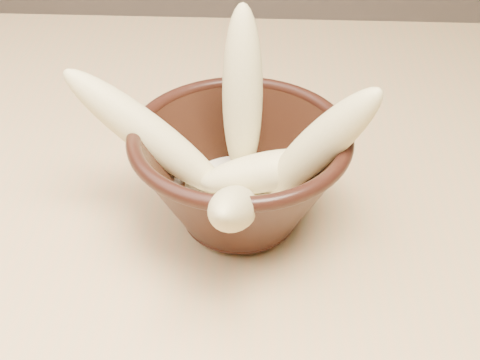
# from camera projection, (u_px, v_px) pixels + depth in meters

# --- Properties ---
(table) EXTENTS (1.20, 0.80, 0.75)m
(table) POSITION_uv_depth(u_px,v_px,m) (47.00, 268.00, 0.64)
(table) COLOR tan
(table) RESTS_ON ground
(bowl) EXTENTS (0.18, 0.18, 0.10)m
(bowl) POSITION_uv_depth(u_px,v_px,m) (240.00, 172.00, 0.54)
(bowl) COLOR black
(bowl) RESTS_ON table
(milk_puddle) EXTENTS (0.10, 0.10, 0.01)m
(milk_puddle) POSITION_uv_depth(u_px,v_px,m) (240.00, 195.00, 0.55)
(milk_puddle) COLOR #FAEBC9
(milk_puddle) RESTS_ON bowl
(banana_upright) EXTENTS (0.04, 0.06, 0.15)m
(banana_upright) POSITION_uv_depth(u_px,v_px,m) (242.00, 95.00, 0.53)
(banana_upright) COLOR tan
(banana_upright) RESTS_ON bowl
(banana_left) EXTENTS (0.15, 0.06, 0.12)m
(banana_left) POSITION_uv_depth(u_px,v_px,m) (148.00, 134.00, 0.53)
(banana_left) COLOR tan
(banana_left) RESTS_ON bowl
(banana_right) EXTENTS (0.11, 0.06, 0.13)m
(banana_right) POSITION_uv_depth(u_px,v_px,m) (320.00, 145.00, 0.51)
(banana_right) COLOR tan
(banana_right) RESTS_ON bowl
(banana_across) EXTENTS (0.12, 0.06, 0.04)m
(banana_across) POSITION_uv_depth(u_px,v_px,m) (267.00, 171.00, 0.54)
(banana_across) COLOR tan
(banana_across) RESTS_ON bowl
(banana_front) EXTENTS (0.04, 0.13, 0.11)m
(banana_front) POSITION_uv_depth(u_px,v_px,m) (234.00, 208.00, 0.47)
(banana_front) COLOR tan
(banana_front) RESTS_ON bowl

